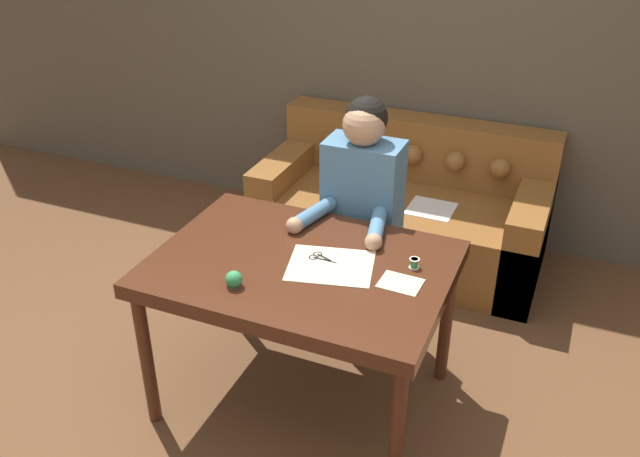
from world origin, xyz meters
The scene contains 10 objects.
ground_plane centered at (0.00, 0.00, 0.00)m, with size 16.00×16.00×0.00m, color brown.
wall_back centered at (0.00, 2.03, 1.30)m, with size 8.00×0.06×2.60m.
dining_table centered at (-0.02, 0.10, 0.70)m, with size 1.28×0.92×0.78m.
couch centered at (0.01, 1.60, 0.30)m, with size 1.78×0.86×0.85m.
person centered at (0.04, 0.71, 0.67)m, with size 0.47×0.58×1.33m.
pattern_paper_main centered at (0.11, 0.12, 0.78)m, with size 0.42×0.37×0.00m.
pattern_paper_offcut centered at (0.42, 0.11, 0.78)m, with size 0.18×0.15×0.00m.
scissors centered at (0.07, 0.15, 0.78)m, with size 0.25×0.11×0.01m.
thread_spool centered at (0.44, 0.25, 0.80)m, with size 0.04×0.04×0.05m.
pin_cushion centered at (-0.20, -0.18, 0.81)m, with size 0.07×0.07×0.07m.
Camera 1 is at (1.02, -2.15, 2.33)m, focal length 38.00 mm.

